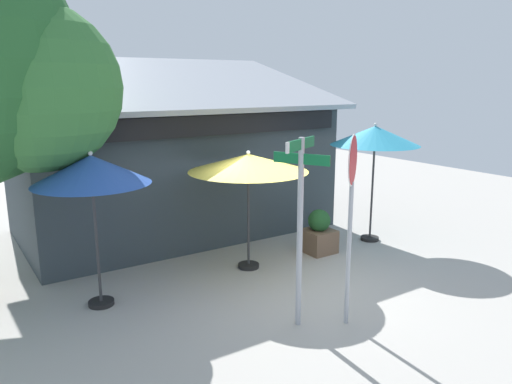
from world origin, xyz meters
name	(u,v)px	position (x,y,z in m)	size (l,w,h in m)	color
ground_plane	(295,286)	(0.00, 0.00, -0.05)	(28.00, 28.00, 0.10)	#ADA8A0
cafe_building	(173,164)	(-0.37, 4.70, 1.71)	(7.93, 4.80, 4.46)	#333D42
street_sign_post	(300,213)	(-0.95, -1.28, 1.85)	(0.88, 0.82, 3.00)	#A8AAB2
stop_sign	(351,194)	(-0.28, -1.68, 2.13)	(0.63, 0.49, 3.04)	#A8AAB2
patio_umbrella_royal_blue_left	(91,171)	(-3.38, 1.15, 2.37)	(1.93, 1.93, 2.70)	black
patio_umbrella_mustard_center	(248,164)	(-0.29, 1.22, 2.20)	(2.42, 2.42, 2.46)	black
patio_umbrella_teal_right	(375,137)	(3.18, 1.11, 2.54)	(2.09, 2.09, 2.86)	black
sidewalk_planter	(319,233)	(1.56, 1.14, 0.44)	(0.65, 0.65, 1.00)	brown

